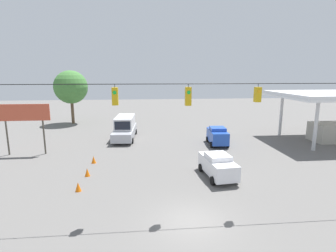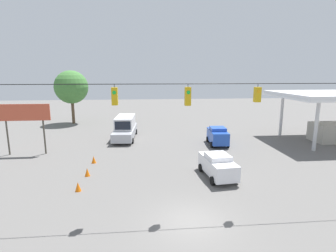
% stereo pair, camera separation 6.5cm
% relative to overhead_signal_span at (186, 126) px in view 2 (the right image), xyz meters
% --- Properties ---
extents(ground_plane, '(140.00, 140.00, 0.00)m').
position_rel_overhead_signal_span_xyz_m(ground_plane, '(-0.05, 1.55, -5.03)').
color(ground_plane, '#605E5B').
extents(overhead_signal_span, '(22.25, 0.38, 8.05)m').
position_rel_overhead_signal_span_xyz_m(overhead_signal_span, '(0.00, 0.00, 0.00)').
color(overhead_signal_span, slate).
rests_on(overhead_signal_span, ground_plane).
extents(sedan_blue_oncoming_far, '(2.22, 3.98, 2.02)m').
position_rel_overhead_signal_span_xyz_m(sedan_blue_oncoming_far, '(-5.92, -13.86, -3.98)').
color(sedan_blue_oncoming_far, '#234CB2').
rests_on(sedan_blue_oncoming_far, ground_plane).
extents(sedan_white_crossing_near, '(2.35, 4.41, 1.85)m').
position_rel_overhead_signal_span_xyz_m(sedan_white_crossing_near, '(-3.25, -4.53, -4.06)').
color(sedan_white_crossing_near, silver).
rests_on(sedan_white_crossing_near, ground_plane).
extents(box_truck_silver_withflow_far, '(2.85, 7.54, 2.75)m').
position_rel_overhead_signal_span_xyz_m(box_truck_silver_withflow_far, '(4.73, -17.94, -3.67)').
color(box_truck_silver_withflow_far, '#A8AAB2').
rests_on(box_truck_silver_withflow_far, ground_plane).
extents(traffic_cone_nearest, '(0.41, 0.41, 0.65)m').
position_rel_overhead_signal_span_xyz_m(traffic_cone_nearest, '(7.00, -2.95, -4.70)').
color(traffic_cone_nearest, orange).
rests_on(traffic_cone_nearest, ground_plane).
extents(traffic_cone_second, '(0.41, 0.41, 0.65)m').
position_rel_overhead_signal_span_xyz_m(traffic_cone_second, '(6.93, -5.65, -4.70)').
color(traffic_cone_second, orange).
rests_on(traffic_cone_second, ground_plane).
extents(traffic_cone_third, '(0.41, 0.41, 0.65)m').
position_rel_overhead_signal_span_xyz_m(traffic_cone_third, '(6.98, -8.76, -4.70)').
color(traffic_cone_third, orange).
rests_on(traffic_cone_third, ground_plane).
extents(gas_station, '(13.44, 10.02, 5.81)m').
position_rel_overhead_signal_span_xyz_m(gas_station, '(-20.02, -14.05, -0.79)').
color(gas_station, silver).
rests_on(gas_station, ground_plane).
extents(roadside_billboard, '(4.98, 0.16, 5.06)m').
position_rel_overhead_signal_span_xyz_m(roadside_billboard, '(14.08, -12.11, -1.17)').
color(roadside_billboard, '#4C473D').
rests_on(roadside_billboard, ground_plane).
extents(tree_horizon_left, '(5.23, 5.23, 8.48)m').
position_rel_overhead_signal_span_xyz_m(tree_horizon_left, '(13.78, -28.82, 0.80)').
color(tree_horizon_left, brown).
rests_on(tree_horizon_left, ground_plane).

